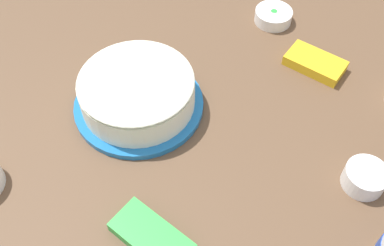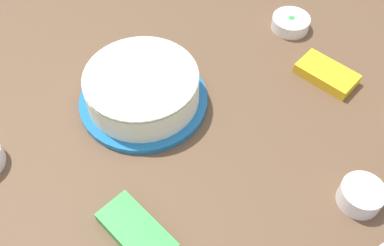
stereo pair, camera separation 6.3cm
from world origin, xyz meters
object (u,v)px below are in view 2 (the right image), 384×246
at_px(sprinkle_bowl_yellow, 361,195).
at_px(candy_box_lower, 327,74).
at_px(candy_box_upper, 138,233).
at_px(frosted_cake, 142,88).
at_px(sprinkle_bowl_green, 291,22).

bearing_deg(sprinkle_bowl_yellow, candy_box_lower, -48.63).
height_order(sprinkle_bowl_yellow, candy_box_upper, sprinkle_bowl_yellow).
xyz_separation_m(frosted_cake, sprinkle_bowl_yellow, (-0.46, -0.09, -0.02)).
distance_m(candy_box_lower, candy_box_upper, 0.55).
xyz_separation_m(frosted_cake, candy_box_lower, (-0.26, -0.32, -0.03)).
xyz_separation_m(candy_box_lower, candy_box_upper, (0.05, 0.54, -0.00)).
bearing_deg(sprinkle_bowl_green, sprinkle_bowl_yellow, 138.13).
relative_size(candy_box_lower, candy_box_upper, 0.90).
bearing_deg(sprinkle_bowl_green, candy_box_lower, 149.77).
bearing_deg(candy_box_upper, frosted_cake, -42.40).
distance_m(sprinkle_bowl_yellow, candy_box_lower, 0.31).
distance_m(sprinkle_bowl_yellow, sprinkle_bowl_green, 0.48).
height_order(sprinkle_bowl_green, candy_box_upper, sprinkle_bowl_green).
distance_m(frosted_cake, sprinkle_bowl_yellow, 0.47).
bearing_deg(sprinkle_bowl_yellow, sprinkle_bowl_green, -41.87).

